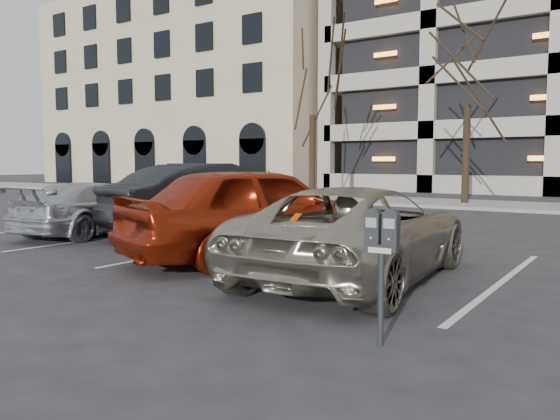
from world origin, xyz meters
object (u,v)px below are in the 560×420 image
tree_a (313,63)px  car_dark (216,200)px  parking_meter (382,243)px  car_silver (95,208)px  car_red (258,212)px  tree_b (469,42)px  suv_silver (358,233)px

tree_a → car_dark: tree_a is taller
parking_meter → car_silver: size_ratio=0.29×
parking_meter → car_red: 4.78m
tree_b → car_red: bearing=-88.4°
suv_silver → car_red: (-2.18, 0.48, 0.16)m
car_red → tree_a: bearing=-42.4°
tree_a → parking_meter: (11.09, -17.13, -5.25)m
parking_meter → suv_silver: (-1.51, 2.56, -0.28)m
suv_silver → car_red: 2.24m
parking_meter → car_silver: parking_meter is taller
tree_a → car_red: size_ratio=1.76×
tree_b → car_red: (0.40, -14.09, -5.45)m
car_red → car_dark: car_dark is taller
parking_meter → car_silver: (-8.88, 3.54, -0.34)m
car_red → tree_b: bearing=-68.5°
tree_a → parking_meter: size_ratio=6.88×
suv_silver → car_red: size_ratio=1.03×
tree_b → parking_meter: (4.09, -17.13, -5.32)m
tree_b → parking_meter: bearing=-76.6°
suv_silver → car_red: car_red is taller
car_dark → tree_b: bearing=-84.4°
car_red → car_dark: 3.13m
tree_a → car_silver: bearing=-80.8°
tree_a → suv_silver: (9.58, -14.57, -5.54)m
suv_silver → tree_a: bearing=-61.3°
tree_a → car_red: bearing=-62.3°
tree_b → suv_silver: tree_b is taller
tree_b → suv_silver: size_ratio=1.73×
tree_a → tree_b: tree_b is taller
suv_silver → parking_meter: bearing=115.9°
car_dark → car_silver: bearing=41.8°
suv_silver → car_dark: bearing=-30.3°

